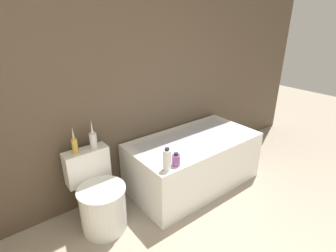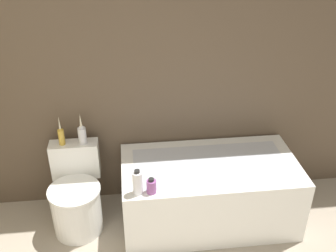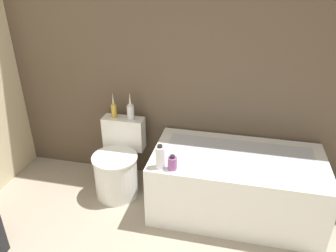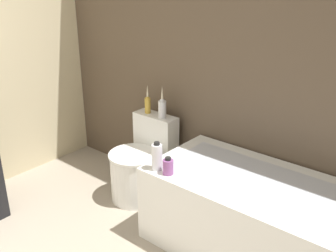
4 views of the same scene
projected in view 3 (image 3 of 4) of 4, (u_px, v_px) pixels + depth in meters
name	position (u px, v px, depth m)	size (l,w,h in m)	color
wall_back_tiled	(155.00, 54.00, 3.00)	(6.40, 0.06, 2.60)	brown
bathtub	(235.00, 184.00, 2.91)	(1.47, 0.77, 0.58)	white
toilet	(118.00, 166.00, 3.18)	(0.43, 0.57, 0.70)	white
vase_gold	(114.00, 109.00, 3.15)	(0.05, 0.05, 0.26)	gold
vase_silver	(131.00, 111.00, 3.11)	(0.07, 0.07, 0.28)	silver
shampoo_bottle_tall	(160.00, 157.00, 2.60)	(0.07, 0.07, 0.21)	silver
shampoo_bottle_short	(172.00, 163.00, 2.59)	(0.07, 0.07, 0.13)	#8C4C8C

